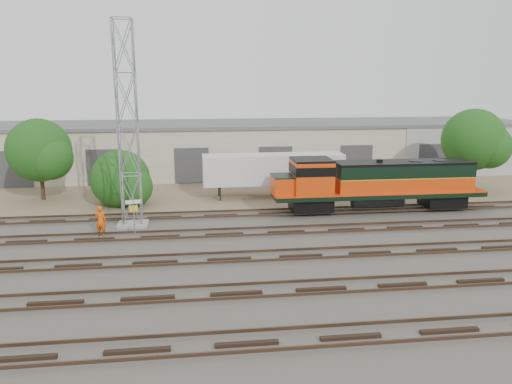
{
  "coord_description": "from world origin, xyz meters",
  "views": [
    {
      "loc": [
        -5.75,
        -28.78,
        9.72
      ],
      "look_at": [
        -1.65,
        4.0,
        2.2
      ],
      "focal_mm": 35.0,
      "sensor_mm": 36.0,
      "label": 1
    }
  ],
  "objects": [
    {
      "name": "tree_west",
      "position": [
        -17.88,
        12.7,
        3.98
      ],
      "size": [
        5.34,
        5.08,
        6.65
      ],
      "color": "#382619",
      "rests_on": "ground"
    },
    {
      "name": "tree_mid",
      "position": [
        -11.31,
        10.34,
        1.92
      ],
      "size": [
        4.85,
        4.62,
        4.62
      ],
      "color": "#382619",
      "rests_on": "ground"
    },
    {
      "name": "sign_post",
      "position": [
        -9.63,
        2.2,
        1.65
      ],
      "size": [
        0.95,
        0.23,
        2.36
      ],
      "color": "gray",
      "rests_on": "ground"
    },
    {
      "name": "signal_tower",
      "position": [
        -10.0,
        4.57,
        6.55
      ],
      "size": [
        1.98,
        1.98,
        13.4
      ],
      "rotation": [
        0.0,
        0.0,
        0.03
      ],
      "color": "gray",
      "rests_on": "ground"
    },
    {
      "name": "dumpster_red",
      "position": [
        17.66,
        16.78,
        0.7
      ],
      "size": [
        1.83,
        1.76,
        1.4
      ],
      "primitive_type": "cube",
      "rotation": [
        0.0,
        0.0,
        -0.28
      ],
      "color": "maroon",
      "rests_on": "ground"
    },
    {
      "name": "dumpster_blue",
      "position": [
        17.1,
        16.87,
        0.75
      ],
      "size": [
        1.87,
        1.8,
        1.5
      ],
      "primitive_type": "cube",
      "rotation": [
        0.0,
        0.0,
        0.21
      ],
      "color": "navy",
      "rests_on": "ground"
    },
    {
      "name": "dirt_strip",
      "position": [
        0.0,
        15.0,
        0.01
      ],
      "size": [
        80.0,
        16.0,
        0.02
      ],
      "primitive_type": "cube",
      "color": "#726047",
      "rests_on": "ground"
    },
    {
      "name": "semi_trailer",
      "position": [
        1.04,
        11.67,
        2.27
      ],
      "size": [
        11.73,
        2.46,
        3.6
      ],
      "rotation": [
        0.0,
        0.0,
        0.01
      ],
      "color": "silver",
      "rests_on": "ground"
    },
    {
      "name": "tree_east",
      "position": [
        18.61,
        11.54,
        4.41
      ],
      "size": [
        5.62,
        5.35,
        7.23
      ],
      "color": "#382619",
      "rests_on": "ground"
    },
    {
      "name": "locomotive",
      "position": [
        7.48,
        6.0,
        2.21
      ],
      "size": [
        15.87,
        2.78,
        3.81
      ],
      "color": "black",
      "rests_on": "tracks"
    },
    {
      "name": "warehouse",
      "position": [
        0.04,
        22.98,
        2.65
      ],
      "size": [
        58.4,
        10.4,
        5.3
      ],
      "color": "beige",
      "rests_on": "ground"
    },
    {
      "name": "ground",
      "position": [
        0.0,
        0.0,
        0.0
      ],
      "size": [
        140.0,
        140.0,
        0.0
      ],
      "primitive_type": "plane",
      "color": "#47423A",
      "rests_on": "ground"
    },
    {
      "name": "tracks",
      "position": [
        0.0,
        -3.0,
        0.08
      ],
      "size": [
        80.0,
        20.4,
        0.28
      ],
      "color": "black",
      "rests_on": "ground"
    },
    {
      "name": "worker",
      "position": [
        -11.71,
        2.34,
        0.98
      ],
      "size": [
        0.82,
        0.65,
        1.97
      ],
      "primitive_type": "imported",
      "rotation": [
        0.0,
        0.0,
        2.87
      ],
      "color": "#E2530C",
      "rests_on": "ground"
    }
  ]
}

